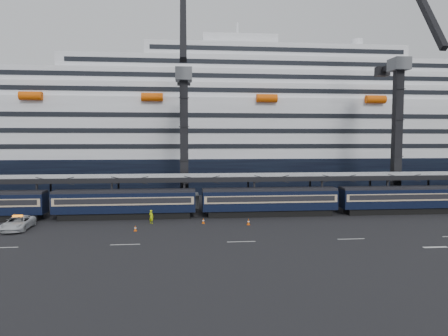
{
  "coord_description": "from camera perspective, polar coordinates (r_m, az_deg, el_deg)",
  "views": [
    {
      "loc": [
        -19.77,
        -44.96,
        10.68
      ],
      "look_at": [
        -14.48,
        10.0,
        6.82
      ],
      "focal_mm": 32.0,
      "sensor_mm": 36.0,
      "label": 1
    }
  ],
  "objects": [
    {
      "name": "cruise_ship",
      "position": [
        92.87,
        6.13,
        5.0
      ],
      "size": [
        214.09,
        28.84,
        34.0
      ],
      "color": "black",
      "rests_on": "ground"
    },
    {
      "name": "traffic_cone_b",
      "position": [
        48.54,
        -12.55,
        -8.39
      ],
      "size": [
        0.35,
        0.35,
        0.7
      ],
      "color": "#E45307",
      "rests_on": "ground"
    },
    {
      "name": "train",
      "position": [
        57.63,
        9.8,
        -4.52
      ],
      "size": [
        133.05,
        3.0,
        4.05
      ],
      "color": "black",
      "rests_on": "ground"
    },
    {
      "name": "crane_dark_mid",
      "position": [
        71.61,
        23.68,
        5.81
      ],
      "size": [
        4.5,
        18.24,
        39.64
      ],
      "color": "#46484D",
      "rests_on": "ground"
    },
    {
      "name": "traffic_cone_d",
      "position": [
        50.85,
        3.51,
        -7.68
      ],
      "size": [
        0.4,
        0.4,
        0.8
      ],
      "color": "#E45307",
      "rests_on": "ground"
    },
    {
      "name": "ground",
      "position": [
        50.26,
        18.01,
        -8.47
      ],
      "size": [
        260.0,
        260.0,
        0.0
      ],
      "primitive_type": "plane",
      "color": "black",
      "rests_on": "ground"
    },
    {
      "name": "crane_dark_near",
      "position": [
        63.57,
        -5.73,
        5.1
      ],
      "size": [
        4.5,
        17.75,
        35.08
      ],
      "color": "#46484D",
      "rests_on": "ground"
    },
    {
      "name": "lane_markings",
      "position": [
        49.72,
        29.23,
        -8.91
      ],
      "size": [
        111.0,
        4.27,
        0.02
      ],
      "color": "beige",
      "rests_on": "ground"
    },
    {
      "name": "canopy",
      "position": [
        62.42,
        12.99,
        -1.09
      ],
      "size": [
        130.0,
        6.25,
        5.53
      ],
      "color": "gray",
      "rests_on": "ground"
    },
    {
      "name": "pickup_truck",
      "position": [
        53.95,
        -27.36,
        -7.0
      ],
      "size": [
        2.96,
        5.91,
        1.61
      ],
      "primitive_type": "imported",
      "rotation": [
        0.0,
        0.0,
        0.05
      ],
      "color": "silver",
      "rests_on": "ground"
    },
    {
      "name": "traffic_cone_c",
      "position": [
        51.68,
        -2.98,
        -7.53
      ],
      "size": [
        0.36,
        0.36,
        0.71
      ],
      "color": "#E45307",
      "rests_on": "ground"
    },
    {
      "name": "worker",
      "position": [
        52.29,
        -10.36,
        -6.86
      ],
      "size": [
        0.77,
        0.73,
        1.78
      ],
      "primitive_type": "imported",
      "rotation": [
        0.0,
        0.0,
        2.5
      ],
      "color": "#C6E40C",
      "rests_on": "ground"
    }
  ]
}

